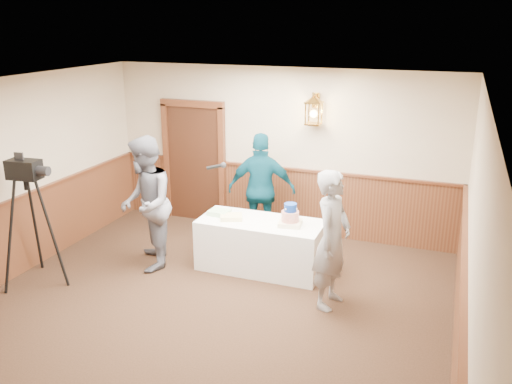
% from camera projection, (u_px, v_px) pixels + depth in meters
% --- Properties ---
extents(ground, '(7.00, 7.00, 0.00)m').
position_uv_depth(ground, '(187.00, 331.00, 6.43)').
color(ground, black).
rests_on(ground, ground).
extents(room_shell, '(6.02, 7.02, 2.81)m').
position_uv_depth(room_shell, '(196.00, 198.00, 6.38)').
color(room_shell, '#C0AA90').
rests_on(room_shell, ground).
extents(display_table, '(1.80, 0.80, 0.75)m').
position_uv_depth(display_table, '(261.00, 245.00, 7.93)').
color(display_table, white).
rests_on(display_table, ground).
extents(tiered_cake, '(0.35, 0.35, 0.32)m').
position_uv_depth(tiered_cake, '(290.00, 217.00, 7.62)').
color(tiered_cake, beige).
rests_on(tiered_cake, display_table).
extents(sheet_cake_yellow, '(0.38, 0.34, 0.06)m').
position_uv_depth(sheet_cake_yellow, '(231.00, 217.00, 7.87)').
color(sheet_cake_yellow, '#F0E88F').
rests_on(sheet_cake_yellow, display_table).
extents(sheet_cake_green, '(0.31, 0.26, 0.07)m').
position_uv_depth(sheet_cake_green, '(219.00, 213.00, 8.05)').
color(sheet_cake_green, '#9AD697').
rests_on(sheet_cake_green, display_table).
extents(interviewer, '(1.65, 1.20, 1.97)m').
position_uv_depth(interviewer, '(146.00, 204.00, 7.81)').
color(interviewer, slate).
rests_on(interviewer, ground).
extents(baker, '(0.53, 0.72, 1.80)m').
position_uv_depth(baker, '(332.00, 240.00, 6.76)').
color(baker, gray).
rests_on(baker, ground).
extents(assistant_p, '(1.15, 0.67, 1.84)m').
position_uv_depth(assistant_p, '(262.00, 190.00, 8.66)').
color(assistant_p, '#0A3E50').
rests_on(assistant_p, ground).
extents(tv_camera_rig, '(0.70, 0.65, 1.77)m').
position_uv_depth(tv_camera_rig, '(32.00, 229.00, 7.39)').
color(tv_camera_rig, black).
rests_on(tv_camera_rig, ground).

